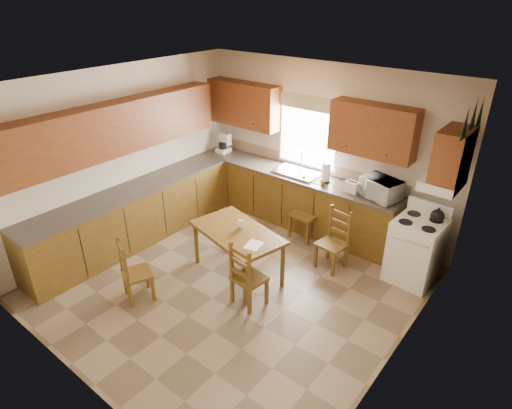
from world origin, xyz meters
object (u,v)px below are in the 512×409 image
Objects in this scene: microwave at (381,189)px; chair_near_left at (136,270)px; chair_far_right at (332,241)px; chair_near_right at (249,274)px; dining_table at (238,253)px; stove at (415,251)px; chair_far_left at (306,211)px.

microwave is 0.58× the size of chair_near_left.
microwave is 0.57× the size of chair_far_right.
microwave is 2.34m from chair_near_right.
chair_near_right is (0.53, -0.39, 0.10)m from dining_table.
chair_near_left is at bearing -119.89° from chair_far_right.
chair_near_right reaches higher than chair_near_left.
chair_near_right reaches higher than stove.
chair_near_right is (1.21, 0.82, 0.02)m from chair_near_left.
chair_near_left is 0.97× the size of chair_far_right.
stove is 0.92× the size of chair_far_left.
chair_far_right is at bearing -94.82° from microwave.
stove is 1.78m from chair_far_left.
dining_table is 1.34× the size of chair_far_left.
chair_near_left is (-1.93, -2.96, -0.64)m from microwave.
dining_table is at bearing -127.74° from chair_far_right.
microwave reaches higher than chair_far_right.
chair_near_right is at bearing -125.32° from stove.
stove reaches higher than chair_near_left.
microwave reaches higher than chair_near_left.
chair_near_right reaches higher than dining_table.
stove is 1.03× the size of chair_near_left.
stove reaches higher than dining_table.
chair_near_left is at bearing -132.04° from stove.
stove is at bearing 31.49° from chair_far_right.
chair_far_left is at bearing -72.42° from chair_near_right.
chair_near_left is (-0.68, -1.21, 0.09)m from dining_table.
chair_near_left is 1.46m from chair_near_right.
microwave reaches higher than stove.
chair_near_left is at bearing 41.33° from chair_near_right.
chair_far_right reaches higher than chair_near_left.
chair_far_right is at bearing -102.60° from chair_near_left.
stove is 1.00× the size of chair_far_right.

